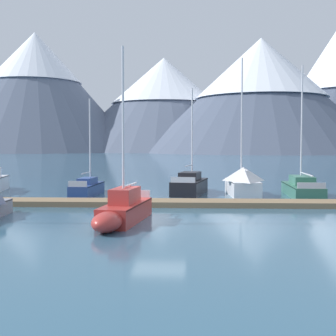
{
  "coord_description": "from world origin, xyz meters",
  "views": [
    {
      "loc": [
        1.88,
        -21.08,
        3.45
      ],
      "look_at": [
        0.0,
        6.0,
        2.0
      ],
      "focal_mm": 48.31,
      "sensor_mm": 36.0,
      "label": 1
    }
  ],
  "objects_px": {
    "sailboat_mid_dock_port": "(89,187)",
    "sailboat_far_berth": "(191,184)",
    "sailboat_end_of_dock": "(301,187)",
    "sailboat_outer_slip": "(242,182)",
    "sailboat_mid_dock_starboard": "(122,210)"
  },
  "relations": [
    {
      "from": "sailboat_mid_dock_port",
      "to": "sailboat_mid_dock_starboard",
      "type": "bearing_deg",
      "value": -69.15
    },
    {
      "from": "sailboat_mid_dock_port",
      "to": "sailboat_end_of_dock",
      "type": "height_order",
      "value": "sailboat_end_of_dock"
    },
    {
      "from": "sailboat_outer_slip",
      "to": "sailboat_mid_dock_port",
      "type": "bearing_deg",
      "value": -176.91
    },
    {
      "from": "sailboat_mid_dock_starboard",
      "to": "sailboat_outer_slip",
      "type": "distance_m",
      "value": 13.08
    },
    {
      "from": "sailboat_mid_dock_port",
      "to": "sailboat_far_berth",
      "type": "bearing_deg",
      "value": 11.04
    },
    {
      "from": "sailboat_mid_dock_starboard",
      "to": "sailboat_far_berth",
      "type": "relative_size",
      "value": 1.04
    },
    {
      "from": "sailboat_end_of_dock",
      "to": "sailboat_far_berth",
      "type": "bearing_deg",
      "value": 173.21
    },
    {
      "from": "sailboat_far_berth",
      "to": "sailboat_end_of_dock",
      "type": "height_order",
      "value": "sailboat_end_of_dock"
    },
    {
      "from": "sailboat_mid_dock_starboard",
      "to": "sailboat_far_berth",
      "type": "height_order",
      "value": "sailboat_mid_dock_starboard"
    },
    {
      "from": "sailboat_end_of_dock",
      "to": "sailboat_outer_slip",
      "type": "bearing_deg",
      "value": 178.79
    },
    {
      "from": "sailboat_mid_dock_port",
      "to": "sailboat_end_of_dock",
      "type": "xyz_separation_m",
      "value": [
        14.3,
        0.48,
        0.03
      ]
    },
    {
      "from": "sailboat_end_of_dock",
      "to": "sailboat_mid_dock_starboard",
      "type": "bearing_deg",
      "value": -131.55
    },
    {
      "from": "sailboat_mid_dock_port",
      "to": "sailboat_far_berth",
      "type": "relative_size",
      "value": 0.89
    },
    {
      "from": "sailboat_mid_dock_port",
      "to": "sailboat_outer_slip",
      "type": "distance_m",
      "value": 10.4
    },
    {
      "from": "sailboat_far_berth",
      "to": "sailboat_outer_slip",
      "type": "distance_m",
      "value": 3.54
    }
  ]
}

